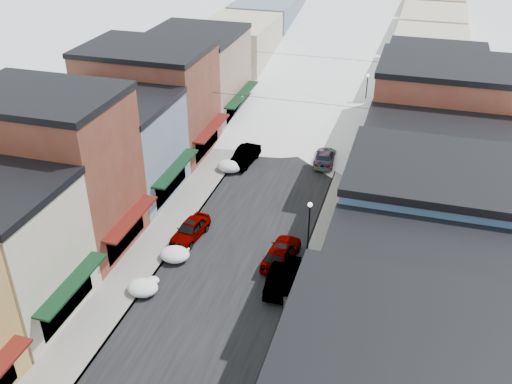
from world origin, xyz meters
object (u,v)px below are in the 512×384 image
Objects in this scene: car_dark_hatch at (245,156)px; car_green_sedan at (283,276)px; car_silver_sedan at (190,229)px; streetlamp_near at (309,221)px; trash_can at (287,301)px.

car_dark_hatch is 19.39m from car_green_sedan.
car_silver_sedan is 0.92× the size of car_dark_hatch.
streetlamp_near is at bearing -103.42° from car_green_sedan.
car_green_sedan is at bearing 110.99° from trash_can.
car_silver_sedan is at bearing -85.56° from car_dark_hatch.
car_dark_hatch is 16.21m from streetlamp_near.
streetlamp_near reaches higher than car_green_sedan.
car_silver_sedan is 4.51× the size of trash_can.
car_dark_hatch is 21.90m from trash_can.
car_green_sedan reaches higher than car_dark_hatch.
trash_can is 7.07m from streetlamp_near.
car_silver_sedan is 0.88× the size of car_green_sedan.
trash_can is at bearing -59.53° from car_dark_hatch.
car_green_sedan is (8.33, -17.51, 0.04)m from car_dark_hatch.
trash_can is (9.49, -6.10, -0.11)m from car_silver_sedan.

